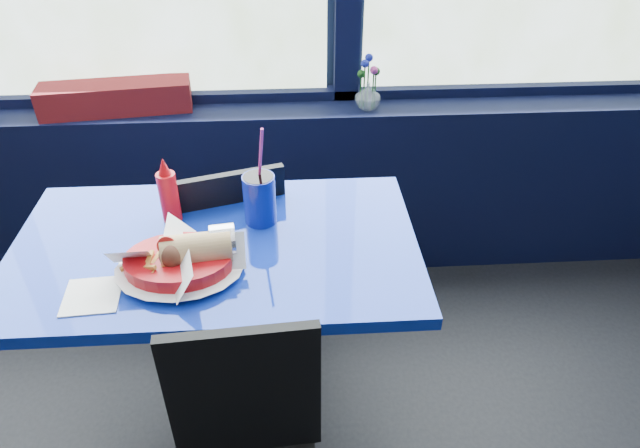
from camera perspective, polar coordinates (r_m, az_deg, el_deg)
The scene contains 9 objects.
window_sill at distance 2.67m, azimuth -14.44°, elevation 3.19°, with size 5.00×0.26×0.80m, color black.
near_table at distance 1.83m, azimuth -9.85°, elevation -6.48°, with size 1.20×0.70×0.75m.
chair_near_back at distance 2.12m, azimuth -7.36°, elevation -2.07°, with size 0.48×0.48×0.86m.
planter_box at distance 2.50m, azimuth -19.72°, elevation 11.83°, with size 0.59×0.15×0.12m, color maroon.
flower_vase at distance 2.39m, azimuth 4.82°, elevation 12.95°, with size 0.14×0.14×0.22m.
food_basket at distance 1.61m, azimuth -13.70°, elevation -3.49°, with size 0.37×0.37×0.12m.
ketchup_bottle at distance 1.79m, azimuth -14.91°, elevation 2.96°, with size 0.06×0.06×0.22m.
soda_cup at distance 1.75m, azimuth -6.06°, elevation 2.61°, with size 0.10×0.10×0.34m.
napkin at distance 1.63m, azimuth -21.84°, elevation -6.67°, with size 0.14×0.14×0.00m, color white.
Camera 1 is at (0.53, 0.64, 1.77)m, focal length 32.00 mm.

